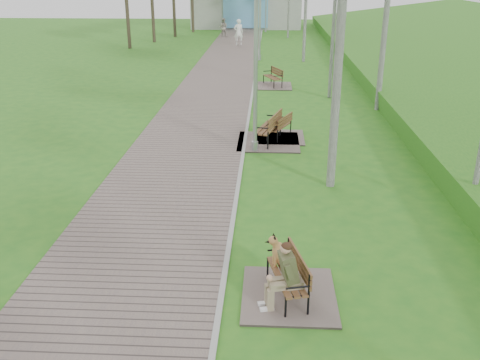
# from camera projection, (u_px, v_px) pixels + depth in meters

# --- Properties ---
(walkway) EXTENTS (3.50, 67.00, 0.04)m
(walkway) POSITION_uv_depth(u_px,v_px,m) (212.00, 95.00, 23.36)
(walkway) COLOR #6E5E59
(walkway) RESTS_ON ground
(kerb) EXTENTS (0.10, 67.00, 0.05)m
(kerb) POSITION_uv_depth(u_px,v_px,m) (252.00, 95.00, 23.27)
(kerb) COLOR #999993
(kerb) RESTS_ON ground
(building_north) EXTENTS (10.00, 5.20, 4.00)m
(building_north) POSITION_uv_depth(u_px,v_px,m) (247.00, 5.00, 49.99)
(building_north) COLOR #9E9E99
(building_north) RESTS_ON ground
(bench_main) EXTENTS (1.57, 1.74, 1.37)m
(bench_main) POSITION_uv_depth(u_px,v_px,m) (284.00, 278.00, 8.84)
(bench_main) COLOR #6E5E59
(bench_main) RESTS_ON ground
(bench_second) EXTENTS (1.54, 1.71, 0.94)m
(bench_second) POSITION_uv_depth(u_px,v_px,m) (279.00, 133.00, 17.40)
(bench_second) COLOR #6E5E59
(bench_second) RESTS_ON ground
(bench_third) EXTENTS (1.93, 2.15, 1.19)m
(bench_third) POSITION_uv_depth(u_px,v_px,m) (267.00, 136.00, 16.92)
(bench_third) COLOR #6E5E59
(bench_third) RESTS_ON ground
(bench_far) EXTENTS (1.71, 1.90, 1.05)m
(bench_far) POSITION_uv_depth(u_px,v_px,m) (273.00, 82.00, 25.08)
(bench_far) COLOR #6E5E59
(bench_far) RESTS_ON ground
(lamp_post_second) EXTENTS (0.21, 0.21, 5.35)m
(lamp_post_second) POSITION_uv_depth(u_px,v_px,m) (256.00, 68.00, 15.26)
(lamp_post_second) COLOR #A0A3A8
(lamp_post_second) RESTS_ON ground
(lamp_post_third) EXTENTS (0.21, 0.21, 5.43)m
(lamp_post_third) POSITION_uv_depth(u_px,v_px,m) (260.00, 17.00, 31.43)
(lamp_post_third) COLOR #A0A3A8
(lamp_post_third) RESTS_ON ground
(lamp_post_far) EXTENTS (0.17, 0.17, 4.44)m
(lamp_post_far) POSITION_uv_depth(u_px,v_px,m) (266.00, 7.00, 46.10)
(lamp_post_far) COLOR #A0A3A8
(lamp_post_far) RESTS_ON ground
(pedestrian_near) EXTENTS (0.75, 0.57, 1.85)m
(pedestrian_near) POSITION_uv_depth(u_px,v_px,m) (239.00, 32.00, 38.27)
(pedestrian_near) COLOR white
(pedestrian_near) RESTS_ON ground
(pedestrian_far) EXTENTS (0.80, 0.67, 1.48)m
(pedestrian_far) POSITION_uv_depth(u_px,v_px,m) (223.00, 28.00, 43.21)
(pedestrian_far) COLOR #9D9789
(pedestrian_far) RESTS_ON ground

